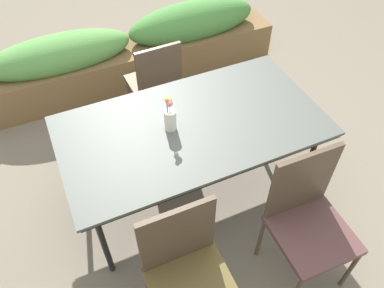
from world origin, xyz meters
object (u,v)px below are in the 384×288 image
Objects in this scene: flower_vase at (170,117)px; planter_box at (132,51)px; chair_near_right at (307,216)px; dining_table at (192,129)px; chair_near_left at (187,270)px; chair_far_side at (156,82)px.

flower_vase reaches higher than planter_box.
dining_table is at bearing -62.25° from chair_near_right.
chair_near_left is 1.01× the size of chair_far_side.
flower_vase is at bearing -104.39° from chair_far_side.
flower_vase is (-0.14, 0.03, 0.15)m from dining_table.
dining_table is 0.21m from flower_vase.
chair_near_right is at bearing -82.25° from planter_box.
dining_table is 1.79× the size of chair_near_right.
chair_near_left reaches higher than planter_box.
flower_vase is 1.71m from planter_box.
chair_near_left is 0.94× the size of chair_near_right.
chair_near_left is 0.95m from flower_vase.
chair_near_right is 0.32× the size of planter_box.
flower_vase is (-0.55, 0.84, 0.31)m from chair_near_right.
chair_near_right is at bearing -179.28° from chair_near_left.
planter_box is (0.47, 2.46, -0.19)m from chair_near_left.
flower_vase is 0.09× the size of planter_box.
chair_near_right is (0.40, -0.82, -0.17)m from dining_table.
flower_vase is at bearing 169.43° from dining_table.
chair_near_left reaches higher than dining_table.
chair_far_side is at bearing 87.69° from dining_table.
dining_table is 1.69m from planter_box.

